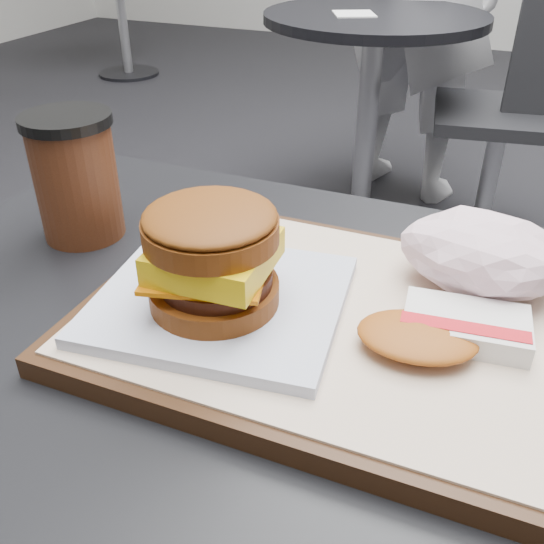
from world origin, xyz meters
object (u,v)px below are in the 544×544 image
at_px(neighbor_chair, 528,101).
at_px(coffee_cup, 76,177).
at_px(serving_tray, 329,320).
at_px(customer_table, 287,515).
at_px(crumpled_wrapper, 484,253).
at_px(neighbor_table, 371,78).
at_px(breakfast_sandwich, 215,267).
at_px(hash_brown, 444,330).

bearing_deg(neighbor_chair, coffee_cup, -104.16).
bearing_deg(serving_tray, customer_table, -108.57).
height_order(customer_table, crumpled_wrapper, crumpled_wrapper).
relative_size(crumpled_wrapper, neighbor_table, 0.18).
bearing_deg(neighbor_chair, breakfast_sandwich, -96.94).
height_order(breakfast_sandwich, crumpled_wrapper, breakfast_sandwich).
xyz_separation_m(neighbor_table, neighbor_chair, (0.49, 0.07, -0.04)).
bearing_deg(crumpled_wrapper, customer_table, -132.30).
relative_size(serving_tray, coffee_cup, 3.04).
bearing_deg(crumpled_wrapper, serving_tray, -140.80).
height_order(hash_brown, coffee_cup, coffee_cup).
height_order(serving_tray, hash_brown, hash_brown).
bearing_deg(customer_table, neighbor_chair, 85.31).
bearing_deg(hash_brown, customer_table, -159.09).
bearing_deg(breakfast_sandwich, neighbor_table, 99.82).
bearing_deg(customer_table, breakfast_sandwich, 169.37).
bearing_deg(neighbor_table, coffee_cup, -86.90).
bearing_deg(hash_brown, serving_tray, 175.74).
xyz_separation_m(serving_tray, hash_brown, (0.09, -0.01, 0.02)).
bearing_deg(customer_table, crumpled_wrapper, 47.70).
bearing_deg(hash_brown, coffee_cup, 169.96).
xyz_separation_m(breakfast_sandwich, hash_brown, (0.17, 0.03, -0.03)).
distance_m(coffee_cup, neighbor_table, 1.57).
bearing_deg(breakfast_sandwich, serving_tray, 22.23).
distance_m(customer_table, neighbor_chair, 1.73).
distance_m(customer_table, serving_tray, 0.20).
bearing_deg(neighbor_chair, customer_table, -94.69).
bearing_deg(customer_table, neighbor_table, 101.98).
relative_size(customer_table, breakfast_sandwich, 3.83).
height_order(customer_table, hash_brown, hash_brown).
bearing_deg(neighbor_chair, serving_tray, -94.30).
bearing_deg(coffee_cup, customer_table, -21.53).
relative_size(customer_table, serving_tray, 2.11).
height_order(breakfast_sandwich, neighbor_chair, breakfast_sandwich).
bearing_deg(serving_tray, neighbor_chair, 85.70).
xyz_separation_m(crumpled_wrapper, neighbor_table, (-0.47, 1.52, -0.27)).
distance_m(hash_brown, neighbor_table, 1.69).
bearing_deg(hash_brown, neighbor_chair, 88.72).
relative_size(crumpled_wrapper, neighbor_chair, 0.15).
distance_m(hash_brown, coffee_cup, 0.38).
relative_size(breakfast_sandwich, coffee_cup, 1.67).
relative_size(hash_brown, coffee_cup, 1.00).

